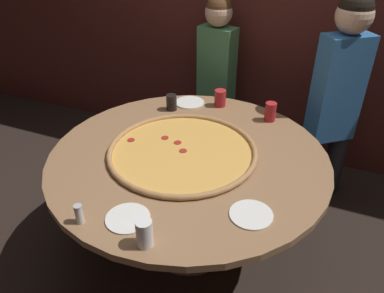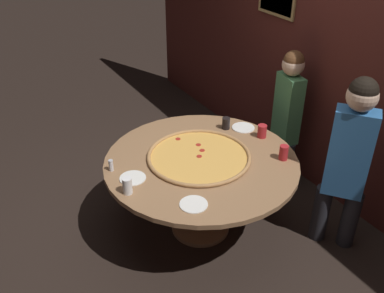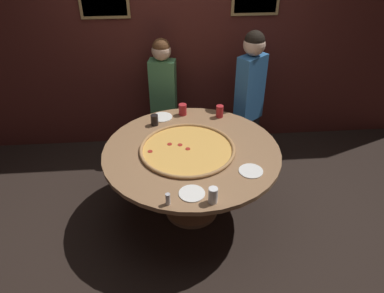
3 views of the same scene
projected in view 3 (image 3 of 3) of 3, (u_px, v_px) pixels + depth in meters
ground_plane at (192, 210)px, 3.77m from camera, size 24.00×24.00×0.00m
back_wall at (181, 38)px, 4.20m from camera, size 6.40×0.08×2.60m
dining_table at (192, 161)px, 3.43m from camera, size 1.60×1.60×0.74m
giant_pizza at (187, 149)px, 3.34m from camera, size 0.86×0.86×0.03m
drink_cup_beside_pizza at (213, 195)px, 2.75m from camera, size 0.07×0.07×0.13m
drink_cup_far_right at (154, 120)px, 3.69m from camera, size 0.07×0.07×0.11m
drink_cup_far_left at (183, 110)px, 3.87m from camera, size 0.08×0.08×0.12m
drink_cup_near_left at (220, 111)px, 3.82m from camera, size 0.07×0.07×0.13m
white_plate_left_side at (192, 193)px, 2.86m from camera, size 0.20×0.20×0.01m
white_plate_near_front at (251, 171)px, 3.09m from camera, size 0.20×0.20×0.01m
white_plate_far_back at (162, 117)px, 3.85m from camera, size 0.21×0.21×0.01m
condiment_shaker at (168, 199)px, 2.74m from camera, size 0.04×0.04×0.10m
diner_far_right at (250, 91)px, 4.08m from camera, size 0.38×0.35×1.53m
diner_side_left at (163, 91)px, 4.24m from camera, size 0.37×0.21×1.40m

